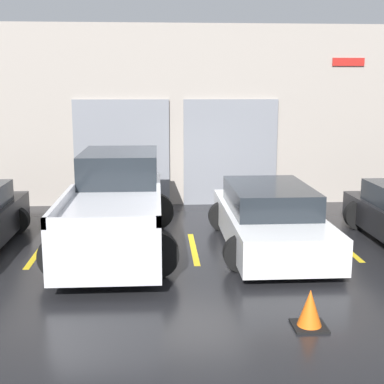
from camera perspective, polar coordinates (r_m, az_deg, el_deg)
ground_plane at (r=12.36m, az=-0.23°, el=-4.30°), size 28.00×28.00×0.00m
shophouse_building at (r=15.23m, az=-0.99°, el=8.04°), size 16.63×0.68×4.98m
pickup_truck at (r=11.22m, az=-8.03°, el=-1.42°), size 2.45×5.31×1.87m
sedan_white at (r=11.21m, az=8.26°, el=-2.80°), size 2.28×4.59×1.30m
parking_stripe_left at (r=11.38m, az=-16.04°, el=-6.11°), size 0.12×2.20×0.01m
parking_stripe_centre at (r=11.13m, az=0.16°, el=-6.04°), size 0.12×2.20×0.01m
parking_stripe_right at (r=11.76m, az=15.81°, el=-5.53°), size 0.12×2.20×0.01m
traffic_cone at (r=7.76m, az=12.46°, el=-12.19°), size 0.47×0.47×0.55m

